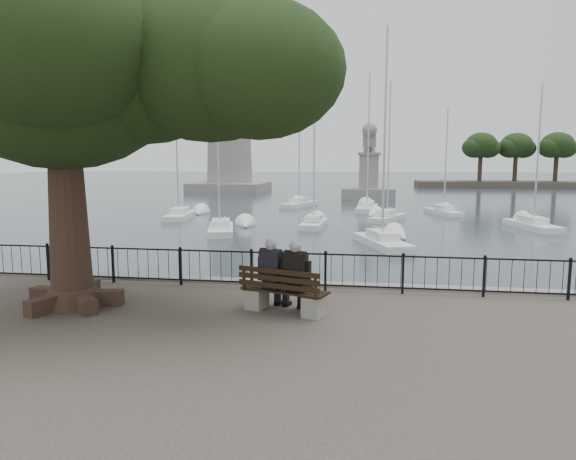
% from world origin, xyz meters
% --- Properties ---
extents(harbor, '(260.00, 260.00, 1.20)m').
position_xyz_m(harbor, '(0.00, 3.00, -0.50)').
color(harbor, gray).
rests_on(harbor, ground).
extents(railing, '(22.06, 0.06, 1.00)m').
position_xyz_m(railing, '(0.00, 2.50, 0.56)').
color(railing, black).
rests_on(railing, ground).
extents(bench, '(2.09, 1.19, 1.06)m').
position_xyz_m(bench, '(0.24, 0.36, 0.37)').
color(bench, gray).
rests_on(bench, ground).
extents(person_left, '(0.66, 0.92, 1.68)m').
position_xyz_m(person_left, '(-0.01, 0.57, 0.77)').
color(person_left, black).
rests_on(person_left, ground).
extents(person_right, '(0.66, 0.92, 1.68)m').
position_xyz_m(person_right, '(0.57, 0.37, 0.77)').
color(person_right, black).
rests_on(person_right, ground).
extents(tree, '(10.49, 7.33, 8.57)m').
position_xyz_m(tree, '(-4.01, 0.30, 5.64)').
color(tree, black).
rests_on(tree, ground).
extents(lighthouse, '(10.40, 10.40, 31.71)m').
position_xyz_m(lighthouse, '(-18.00, 62.00, 12.40)').
color(lighthouse, gray).
rests_on(lighthouse, ground).
extents(lion_monument, '(5.98, 5.98, 8.83)m').
position_xyz_m(lion_monument, '(2.00, 49.93, 1.21)').
color(lion_monument, gray).
rests_on(lion_monument, ground).
extents(sailboat_a, '(2.81, 5.49, 10.13)m').
position_xyz_m(sailboat_a, '(-6.95, 19.73, -0.69)').
color(sailboat_a, white).
rests_on(sailboat_a, ground).
extents(sailboat_b, '(1.56, 4.84, 10.99)m').
position_xyz_m(sailboat_b, '(-1.55, 23.50, -0.66)').
color(sailboat_b, white).
rests_on(sailboat_b, ground).
extents(sailboat_c, '(3.16, 5.43, 11.17)m').
position_xyz_m(sailboat_c, '(2.81, 16.11, -0.67)').
color(sailboat_c, white).
rests_on(sailboat_c, ground).
extents(sailboat_d, '(2.58, 5.56, 9.40)m').
position_xyz_m(sailboat_d, '(12.69, 24.67, -0.71)').
color(sailboat_d, white).
rests_on(sailboat_d, ground).
extents(sailboat_e, '(2.30, 5.63, 12.68)m').
position_xyz_m(sailboat_e, '(-12.37, 26.99, -0.63)').
color(sailboat_e, white).
rests_on(sailboat_e, ground).
extents(sailboat_f, '(1.97, 6.01, 12.14)m').
position_xyz_m(sailboat_f, '(1.93, 35.51, -0.66)').
color(sailboat_f, white).
rests_on(sailboat_f, ground).
extents(sailboat_g, '(2.73, 5.10, 8.74)m').
position_xyz_m(sailboat_g, '(8.23, 33.23, -0.72)').
color(sailboat_g, white).
rests_on(sailboat_g, ground).
extents(sailboat_h, '(3.18, 5.98, 14.04)m').
position_xyz_m(sailboat_h, '(-4.62, 38.85, -0.60)').
color(sailboat_h, white).
rests_on(sailboat_h, ground).
extents(sailboat_i, '(3.06, 5.07, 10.27)m').
position_xyz_m(sailboat_i, '(3.46, 28.11, -0.68)').
color(sailboat_i, white).
rests_on(sailboat_i, ground).
extents(far_shore, '(30.00, 8.60, 9.18)m').
position_xyz_m(far_shore, '(25.54, 79.46, 3.00)').
color(far_shore, '#3D3731').
rests_on(far_shore, ground).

